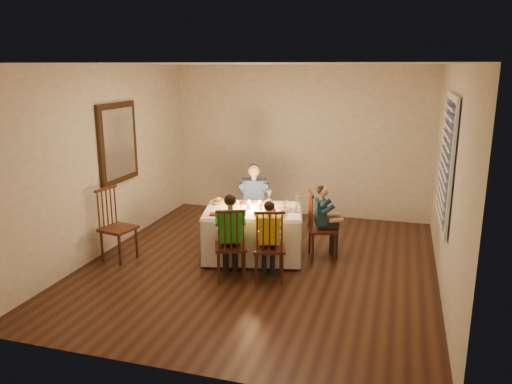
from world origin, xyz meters
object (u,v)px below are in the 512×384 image
(chair_adult, at_px, (254,240))
(serving_bowl, at_px, (220,202))
(child_yellow, at_px, (269,280))
(adult, at_px, (254,240))
(dining_table, at_px, (253,223))
(chair_near_left, at_px, (231,278))
(child_teal, at_px, (321,258))
(child_green, at_px, (231,278))
(chair_extra, at_px, (120,259))
(chair_near_right, at_px, (269,280))
(chair_end, at_px, (321,258))

(chair_adult, relative_size, serving_bowl, 4.48)
(child_yellow, bearing_deg, adult, -83.33)
(dining_table, xyz_separation_m, adult, (-0.19, 0.67, -0.49))
(chair_near_left, relative_size, child_yellow, 0.92)
(serving_bowl, bearing_deg, child_teal, 4.28)
(chair_adult, xyz_separation_m, child_green, (0.13, -1.43, 0.00))
(child_green, bearing_deg, child_teal, -156.40)
(child_teal, bearing_deg, chair_adult, 50.65)
(chair_adult, distance_m, chair_extra, 1.99)
(chair_near_left, xyz_separation_m, child_green, (0.00, 0.00, 0.00))
(chair_near_right, xyz_separation_m, chair_extra, (-2.13, 0.07, 0.00))
(chair_near_left, distance_m, child_yellow, 0.47)
(chair_near_right, relative_size, chair_end, 1.00)
(chair_near_right, bearing_deg, child_yellow, 180.00)
(chair_adult, xyz_separation_m, chair_near_right, (0.59, -1.35, 0.00))
(chair_end, bearing_deg, child_green, 117.55)
(chair_near_left, height_order, chair_end, same)
(adult, bearing_deg, child_green, -100.10)
(dining_table, xyz_separation_m, chair_near_left, (-0.06, -0.75, -0.49))
(chair_adult, height_order, chair_extra, chair_extra)
(chair_near_right, relative_size, child_yellow, 0.92)
(chair_near_left, bearing_deg, serving_bowl, -84.02)
(chair_end, height_order, serving_bowl, serving_bowl)
(chair_adult, bearing_deg, dining_table, -89.81)
(chair_extra, relative_size, child_yellow, 0.98)
(chair_extra, distance_m, serving_bowl, 1.57)
(dining_table, xyz_separation_m, chair_near_right, (0.41, -0.68, -0.49))
(chair_near_left, relative_size, adult, 0.80)
(chair_near_right, distance_m, child_green, 0.47)
(chair_near_left, xyz_separation_m, child_yellow, (0.47, 0.08, 0.00))
(chair_adult, bearing_deg, chair_near_left, -100.10)
(chair_near_right, bearing_deg, dining_table, -75.95)
(chair_near_left, bearing_deg, chair_adult, -106.69)
(serving_bowl, bearing_deg, chair_end, 4.28)
(chair_end, distance_m, child_teal, 0.00)
(child_green, xyz_separation_m, child_teal, (0.98, 0.99, 0.00))
(chair_adult, height_order, child_green, child_green)
(chair_near_right, height_order, child_yellow, child_yellow)
(chair_adult, bearing_deg, child_teal, -36.70)
(dining_table, relative_size, adult, 1.28)
(child_green, bearing_deg, dining_table, -116.15)
(adult, relative_size, child_green, 1.08)
(chair_near_left, bearing_deg, child_green, 180.00)
(dining_table, distance_m, child_yellow, 0.93)
(chair_end, relative_size, child_green, 0.86)
(chair_near_right, distance_m, serving_bowl, 1.42)
(chair_near_right, height_order, chair_extra, chair_extra)
(chair_near_right, distance_m, chair_end, 1.05)
(chair_extra, bearing_deg, chair_adult, -38.66)
(chair_near_right, height_order, child_teal, child_teal)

